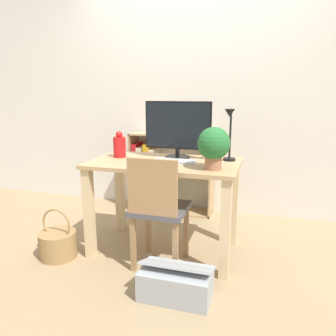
% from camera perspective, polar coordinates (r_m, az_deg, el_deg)
% --- Properties ---
extents(ground_plane, '(10.00, 10.00, 0.00)m').
position_cam_1_polar(ground_plane, '(2.88, -0.60, -14.02)').
color(ground_plane, '#997F5B').
extents(wall_back, '(8.00, 0.05, 2.60)m').
position_cam_1_polar(wall_back, '(3.64, 4.76, 12.85)').
color(wall_back, silver).
rests_on(wall_back, ground_plane).
extents(desk, '(1.18, 0.68, 0.77)m').
position_cam_1_polar(desk, '(2.66, -0.63, -2.19)').
color(desk, tan).
rests_on(desk, ground_plane).
extents(monitor, '(0.56, 0.20, 0.47)m').
position_cam_1_polar(monitor, '(2.72, 1.71, 7.04)').
color(monitor, black).
rests_on(monitor, desk).
extents(keyboard, '(0.34, 0.15, 0.02)m').
position_cam_1_polar(keyboard, '(2.60, 1.06, 1.25)').
color(keyboard, '#B2B2B7').
rests_on(keyboard, desk).
extents(vase, '(0.11, 0.11, 0.22)m').
position_cam_1_polar(vase, '(2.80, -8.44, 3.82)').
color(vase, red).
rests_on(vase, desk).
extents(desk_lamp, '(0.10, 0.19, 0.42)m').
position_cam_1_polar(desk_lamp, '(2.60, 10.69, 6.55)').
color(desk_lamp, black).
rests_on(desk_lamp, desk).
extents(potted_plant, '(0.23, 0.23, 0.30)m').
position_cam_1_polar(potted_plant, '(2.33, 7.97, 3.93)').
color(potted_plant, '#9E6647').
rests_on(potted_plant, desk).
extents(chair, '(0.40, 0.40, 0.87)m').
position_cam_1_polar(chair, '(2.43, -1.75, -6.84)').
color(chair, '#4C4C51').
rests_on(chair, ground_plane).
extents(bookshelf, '(0.91, 0.28, 0.87)m').
position_cam_1_polar(bookshelf, '(3.69, -1.94, -1.58)').
color(bookshelf, tan).
rests_on(bookshelf, ground_plane).
extents(basket, '(0.30, 0.30, 0.41)m').
position_cam_1_polar(basket, '(2.86, -18.63, -12.34)').
color(basket, '#997547').
rests_on(basket, ground_plane).
extents(storage_box, '(0.47, 0.31, 0.25)m').
position_cam_1_polar(storage_box, '(2.26, 1.40, -19.24)').
color(storage_box, '#999EA3').
rests_on(storage_box, ground_plane).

